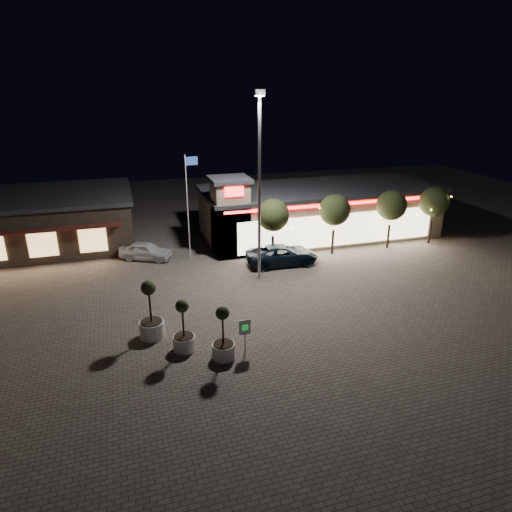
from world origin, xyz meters
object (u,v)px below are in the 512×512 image
object	(u,v)px
pickup_truck	(282,255)
planter_left	(151,320)
white_sedan	(146,251)
valet_sign	(245,330)
planter_mid	(223,342)

from	to	relation	value
pickup_truck	planter_left	world-z (taller)	planter_left
pickup_truck	white_sedan	bearing A→B (deg)	69.30
valet_sign	pickup_truck	bearing A→B (deg)	61.41
white_sedan	pickup_truck	bearing A→B (deg)	-84.70
pickup_truck	planter_mid	bearing A→B (deg)	148.83
white_sedan	planter_left	xyz separation A→B (m)	(-0.54, -11.83, 0.32)
planter_left	valet_sign	bearing A→B (deg)	-33.83
pickup_truck	white_sedan	distance (m)	10.44
white_sedan	planter_left	world-z (taller)	planter_left
planter_left	planter_mid	size ratio (longest dim) A/B	1.16
white_sedan	planter_mid	bearing A→B (deg)	-142.34
planter_left	valet_sign	world-z (taller)	planter_left
pickup_truck	planter_mid	distance (m)	12.97
pickup_truck	white_sedan	world-z (taller)	pickup_truck
pickup_truck	valet_sign	world-z (taller)	valet_sign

